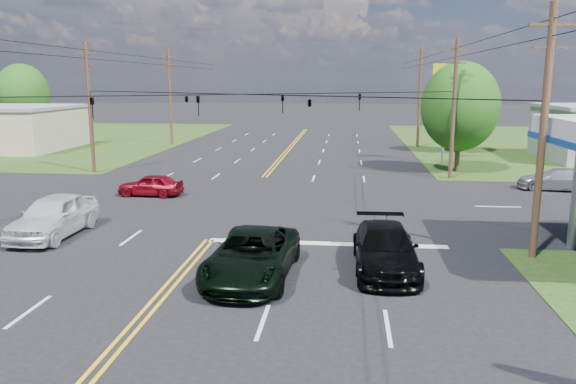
# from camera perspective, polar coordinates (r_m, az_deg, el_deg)

# --- Properties ---
(ground) EXTENTS (280.00, 280.00, 0.00)m
(ground) POSITION_cam_1_polar(r_m,az_deg,el_deg) (31.95, -4.53, -0.95)
(ground) COLOR black
(ground) RESTS_ON ground
(grass_nw) EXTENTS (46.00, 48.00, 0.03)m
(grass_nw) POSITION_cam_1_polar(r_m,az_deg,el_deg) (75.09, -27.01, 4.88)
(grass_nw) COLOR #203E14
(grass_nw) RESTS_ON ground
(stop_bar) EXTENTS (10.00, 0.50, 0.02)m
(stop_bar) POSITION_cam_1_polar(r_m,az_deg,el_deg) (23.68, 3.92, -5.29)
(stop_bar) COLOR silver
(stop_bar) RESTS_ON ground
(pole_se) EXTENTS (1.60, 0.28, 9.50)m
(pole_se) POSITION_cam_1_polar(r_m,az_deg,el_deg) (22.94, 24.49, 5.71)
(pole_se) COLOR #402B1B
(pole_se) RESTS_ON ground
(pole_nw) EXTENTS (1.60, 0.28, 9.50)m
(pole_nw) POSITION_cam_1_polar(r_m,az_deg,el_deg) (43.95, -19.49, 8.24)
(pole_nw) COLOR #402B1B
(pole_nw) RESTS_ON ground
(pole_ne) EXTENTS (1.60, 0.28, 9.50)m
(pole_ne) POSITION_cam_1_polar(r_m,az_deg,el_deg) (40.39, 16.49, 8.21)
(pole_ne) COLOR #402B1B
(pole_ne) RESTS_ON ground
(pole_left_far) EXTENTS (1.60, 0.28, 10.00)m
(pole_left_far) POSITION_cam_1_polar(r_m,az_deg,el_deg) (61.64, -11.89, 9.55)
(pole_left_far) COLOR #402B1B
(pole_left_far) RESTS_ON ground
(pole_right_far) EXTENTS (1.60, 0.28, 10.00)m
(pole_right_far) POSITION_cam_1_polar(r_m,az_deg,el_deg) (59.16, 13.21, 9.44)
(pole_right_far) COLOR #402B1B
(pole_right_far) RESTS_ON ground
(span_wire_signals) EXTENTS (26.00, 18.00, 1.13)m
(span_wire_signals) POSITION_cam_1_polar(r_m,az_deg,el_deg) (31.24, -4.70, 9.86)
(span_wire_signals) COLOR black
(span_wire_signals) RESTS_ON ground
(power_lines) EXTENTS (26.04, 100.00, 0.64)m
(power_lines) POSITION_cam_1_polar(r_m,az_deg,el_deg) (29.33, -5.53, 14.85)
(power_lines) COLOR black
(power_lines) RESTS_ON ground
(tree_right_a) EXTENTS (5.70, 5.70, 8.18)m
(tree_right_a) POSITION_cam_1_polar(r_m,az_deg,el_deg) (43.52, 17.09, 8.30)
(tree_right_a) COLOR #402B1B
(tree_right_a) RESTS_ON ground
(tree_right_b) EXTENTS (4.94, 4.94, 7.09)m
(tree_right_b) POSITION_cam_1_polar(r_m,az_deg,el_deg) (55.79, 17.27, 8.16)
(tree_right_b) COLOR #402B1B
(tree_right_b) RESTS_ON ground
(tree_far_l) EXTENTS (6.08, 6.08, 8.72)m
(tree_far_l) POSITION_cam_1_polar(r_m,az_deg,el_deg) (73.21, -25.38, 8.97)
(tree_far_l) COLOR #402B1B
(tree_far_l) RESTS_ON ground
(pickup_dkgreen) EXTENTS (2.98, 5.98, 1.63)m
(pickup_dkgreen) POSITION_cam_1_polar(r_m,az_deg,el_deg) (19.50, -3.67, -6.43)
(pickup_dkgreen) COLOR black
(pickup_dkgreen) RESTS_ON ground
(suv_black) EXTENTS (2.34, 5.50, 1.58)m
(suv_black) POSITION_cam_1_polar(r_m,az_deg,el_deg) (20.58, 9.84, -5.69)
(suv_black) COLOR black
(suv_black) RESTS_ON ground
(pickup_white) EXTENTS (2.20, 5.37, 1.82)m
(pickup_white) POSITION_cam_1_polar(r_m,az_deg,el_deg) (26.67, -22.72, -2.24)
(pickup_white) COLOR silver
(pickup_white) RESTS_ON ground
(sedan_red) EXTENTS (3.87, 1.71, 1.30)m
(sedan_red) POSITION_cam_1_polar(r_m,az_deg,el_deg) (34.28, -13.79, 0.70)
(sedan_red) COLOR maroon
(sedan_red) RESTS_ON ground
(sedan_far) EXTENTS (4.91, 2.51, 1.37)m
(sedan_far) POSITION_cam_1_polar(r_m,az_deg,el_deg) (38.87, 25.69, 1.18)
(sedan_far) COLOR #ABACB0
(sedan_far) RESTS_ON ground
(polesign_ne) EXTENTS (2.24, 0.33, 8.13)m
(polesign_ne) POSITION_cam_1_polar(r_m,az_deg,el_deg) (48.25, 15.78, 10.37)
(polesign_ne) COLOR #A5A5AA
(polesign_ne) RESTS_ON ground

